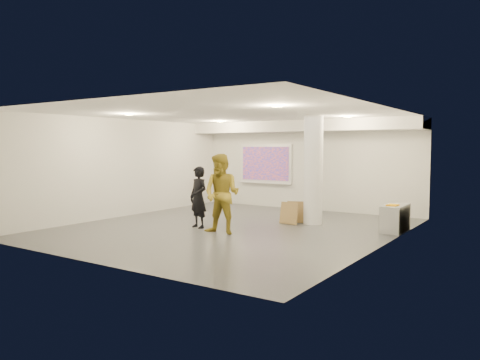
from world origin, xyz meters
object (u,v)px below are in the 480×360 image
Objects in this scene: woman at (198,197)px; man at (222,194)px; credenza at (395,218)px; column at (313,170)px; projection_screen at (266,164)px.

woman is 0.82× the size of man.
credenza is 0.59× the size of man.
column is at bearing 58.71° from woman.
credenza is at bearing 3.09° from column.
man is (1.88, -5.28, -0.54)m from projection_screen.
projection_screen is 1.81× the size of credenza.
man reaches higher than credenza.
column is 1.85× the size of woman.
man is (-3.44, -2.74, 0.65)m from credenza.
projection_screen is 1.29× the size of woman.
woman is 1.11m from man.
projection_screen is at bearing 153.85° from credenza.
column is at bearing 58.40° from man.
woman is at bearing 153.50° from man.
column is 1.43× the size of projection_screen.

